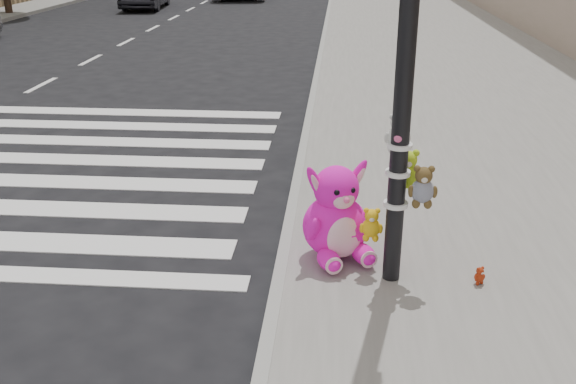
# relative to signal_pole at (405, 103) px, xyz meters

# --- Properties ---
(sidewalk_near) EXTENTS (7.00, 80.00, 0.14)m
(sidewalk_near) POSITION_rel_signal_pole_xyz_m (2.38, 8.18, -1.74)
(sidewalk_near) COLOR slate
(sidewalk_near) RESTS_ON ground
(curb_edge) EXTENTS (0.12, 80.00, 0.15)m
(curb_edge) POSITION_rel_signal_pole_xyz_m (-1.07, 8.18, -1.74)
(curb_edge) COLOR gray
(curb_edge) RESTS_ON ground
(signal_pole) EXTENTS (0.67, 0.50, 4.00)m
(signal_pole) POSITION_rel_signal_pole_xyz_m (0.00, 0.00, 0.00)
(signal_pole) COLOR black
(signal_pole) RESTS_ON sidewalk_near
(pink_bunny) EXTENTS (0.86, 0.91, 1.01)m
(pink_bunny) POSITION_rel_signal_pole_xyz_m (-0.54, 0.36, -1.26)
(pink_bunny) COLOR #FF15C5
(pink_bunny) RESTS_ON sidewalk_near
(red_teddy) EXTENTS (0.15, 0.13, 0.18)m
(red_teddy) POSITION_rel_signal_pole_xyz_m (0.78, -0.08, -1.58)
(red_teddy) COLOR #A42B10
(red_teddy) RESTS_ON sidewalk_near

